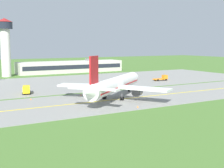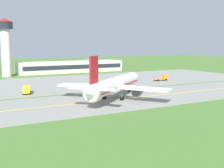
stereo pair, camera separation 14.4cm
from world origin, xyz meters
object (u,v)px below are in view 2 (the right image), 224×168
object	(u,v)px
service_truck_fuel	(26,89)
control_tower	(5,42)
airplane_lead	(115,85)
service_truck_baggage	(162,78)

from	to	relation	value
service_truck_fuel	control_tower	size ratio (longest dim) A/B	0.23
airplane_lead	service_truck_fuel	bearing A→B (deg)	132.73
service_truck_baggage	service_truck_fuel	xyz separation A→B (m)	(-58.68, -6.14, 0.35)
service_truck_fuel	airplane_lead	bearing A→B (deg)	-47.27
service_truck_baggage	control_tower	size ratio (longest dim) A/B	0.24
service_truck_baggage	service_truck_fuel	distance (m)	59.00
airplane_lead	service_truck_baggage	distance (m)	47.81
airplane_lead	control_tower	size ratio (longest dim) A/B	1.20
airplane_lead	service_truck_baggage	size ratio (longest dim) A/B	5.02
service_truck_fuel	control_tower	distance (m)	57.40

